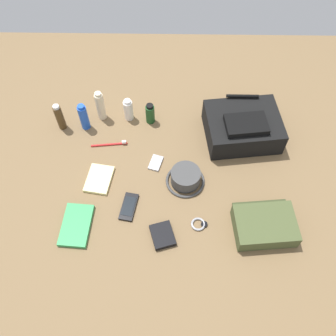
{
  "coord_description": "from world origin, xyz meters",
  "views": [
    {
      "loc": [
        0.01,
        -0.93,
        1.48
      ],
      "look_at": [
        0.0,
        0.0,
        0.04
      ],
      "focal_mm": 40.08,
      "sensor_mm": 36.0,
      "label": 1
    }
  ],
  "objects_px": {
    "lotion_bottle": "(100,106)",
    "media_player": "(156,163)",
    "cell_phone": "(129,207)",
    "notepad": "(99,179)",
    "wallet": "(163,235)",
    "paperback_novel": "(76,225)",
    "shampoo_bottle": "(150,114)",
    "bucket_hat": "(185,178)",
    "toothbrush": "(111,144)",
    "cologne_bottle": "(60,117)",
    "backpack": "(243,127)",
    "toiletry_pouch": "(264,225)",
    "deodorant_spray": "(84,117)",
    "wristwatch": "(199,224)",
    "toothpaste_tube": "(128,110)"
  },
  "relations": [
    {
      "from": "toothpaste_tube",
      "to": "wristwatch",
      "type": "height_order",
      "value": "toothpaste_tube"
    },
    {
      "from": "toiletry_pouch",
      "to": "wristwatch",
      "type": "xyz_separation_m",
      "value": [
        -0.27,
        0.01,
        -0.03
      ]
    },
    {
      "from": "backpack",
      "to": "toothbrush",
      "type": "relative_size",
      "value": 2.16
    },
    {
      "from": "cologne_bottle",
      "to": "deodorant_spray",
      "type": "height_order",
      "value": "same"
    },
    {
      "from": "deodorant_spray",
      "to": "cell_phone",
      "type": "xyz_separation_m",
      "value": [
        0.25,
        -0.45,
        -0.07
      ]
    },
    {
      "from": "cologne_bottle",
      "to": "toothbrush",
      "type": "distance_m",
      "value": 0.29
    },
    {
      "from": "wallet",
      "to": "paperback_novel",
      "type": "bearing_deg",
      "value": 156.77
    },
    {
      "from": "deodorant_spray",
      "to": "paperback_novel",
      "type": "height_order",
      "value": "deodorant_spray"
    },
    {
      "from": "toothpaste_tube",
      "to": "cell_phone",
      "type": "distance_m",
      "value": 0.52
    },
    {
      "from": "backpack",
      "to": "cell_phone",
      "type": "bearing_deg",
      "value": -142.05
    },
    {
      "from": "backpack",
      "to": "lotion_bottle",
      "type": "height_order",
      "value": "lotion_bottle"
    },
    {
      "from": "shampoo_bottle",
      "to": "notepad",
      "type": "height_order",
      "value": "shampoo_bottle"
    },
    {
      "from": "toiletry_pouch",
      "to": "cologne_bottle",
      "type": "distance_m",
      "value": 1.09
    },
    {
      "from": "bucket_hat",
      "to": "deodorant_spray",
      "type": "height_order",
      "value": "deodorant_spray"
    },
    {
      "from": "bucket_hat",
      "to": "wallet",
      "type": "xyz_separation_m",
      "value": [
        -0.1,
        -0.27,
        -0.02
      ]
    },
    {
      "from": "lotion_bottle",
      "to": "media_player",
      "type": "height_order",
      "value": "lotion_bottle"
    },
    {
      "from": "toiletry_pouch",
      "to": "media_player",
      "type": "bearing_deg",
      "value": 145.15
    },
    {
      "from": "toiletry_pouch",
      "to": "paperback_novel",
      "type": "bearing_deg",
      "value": -179.84
    },
    {
      "from": "toothbrush",
      "to": "toothpaste_tube",
      "type": "bearing_deg",
      "value": 66.72
    },
    {
      "from": "toiletry_pouch",
      "to": "media_player",
      "type": "distance_m",
      "value": 0.57
    },
    {
      "from": "backpack",
      "to": "deodorant_spray",
      "type": "distance_m",
      "value": 0.78
    },
    {
      "from": "cell_phone",
      "to": "notepad",
      "type": "xyz_separation_m",
      "value": [
        -0.15,
        0.14,
        0.0
      ]
    },
    {
      "from": "deodorant_spray",
      "to": "lotion_bottle",
      "type": "bearing_deg",
      "value": 41.2
    },
    {
      "from": "shampoo_bottle",
      "to": "media_player",
      "type": "height_order",
      "value": "shampoo_bottle"
    },
    {
      "from": "toiletry_pouch",
      "to": "deodorant_spray",
      "type": "height_order",
      "value": "deodorant_spray"
    },
    {
      "from": "deodorant_spray",
      "to": "media_player",
      "type": "xyz_separation_m",
      "value": [
        0.36,
        -0.22,
        -0.07
      ]
    },
    {
      "from": "toothbrush",
      "to": "notepad",
      "type": "distance_m",
      "value": 0.2
    },
    {
      "from": "toothpaste_tube",
      "to": "toothbrush",
      "type": "bearing_deg",
      "value": -113.28
    },
    {
      "from": "deodorant_spray",
      "to": "wristwatch",
      "type": "xyz_separation_m",
      "value": [
        0.55,
        -0.53,
        -0.07
      ]
    },
    {
      "from": "bucket_hat",
      "to": "lotion_bottle",
      "type": "bearing_deg",
      "value": 137.77
    },
    {
      "from": "backpack",
      "to": "paperback_novel",
      "type": "relative_size",
      "value": 1.89
    },
    {
      "from": "lotion_bottle",
      "to": "wallet",
      "type": "distance_m",
      "value": 0.73
    },
    {
      "from": "media_player",
      "to": "lotion_bottle",
      "type": "bearing_deg",
      "value": 134.74
    },
    {
      "from": "bucket_hat",
      "to": "cell_phone",
      "type": "xyz_separation_m",
      "value": [
        -0.25,
        -0.14,
        -0.03
      ]
    },
    {
      "from": "paperback_novel",
      "to": "toothbrush",
      "type": "bearing_deg",
      "value": 76.24
    },
    {
      "from": "bucket_hat",
      "to": "cologne_bottle",
      "type": "relative_size",
      "value": 1.15
    },
    {
      "from": "cell_phone",
      "to": "toothbrush",
      "type": "distance_m",
      "value": 0.36
    },
    {
      "from": "paperback_novel",
      "to": "wristwatch",
      "type": "distance_m",
      "value": 0.52
    },
    {
      "from": "cologne_bottle",
      "to": "cell_phone",
      "type": "height_order",
      "value": "cologne_bottle"
    },
    {
      "from": "toiletry_pouch",
      "to": "bucket_hat",
      "type": "relative_size",
      "value": 1.49
    },
    {
      "from": "toiletry_pouch",
      "to": "backpack",
      "type": "bearing_deg",
      "value": 95.61
    },
    {
      "from": "cologne_bottle",
      "to": "wallet",
      "type": "relative_size",
      "value": 1.42
    },
    {
      "from": "shampoo_bottle",
      "to": "media_player",
      "type": "xyz_separation_m",
      "value": [
        0.04,
        -0.26,
        -0.05
      ]
    },
    {
      "from": "shampoo_bottle",
      "to": "paperback_novel",
      "type": "distance_m",
      "value": 0.66
    },
    {
      "from": "toiletry_pouch",
      "to": "bucket_hat",
      "type": "height_order",
      "value": "same"
    },
    {
      "from": "backpack",
      "to": "shampoo_bottle",
      "type": "relative_size",
      "value": 3.26
    },
    {
      "from": "bucket_hat",
      "to": "toothbrush",
      "type": "distance_m",
      "value": 0.41
    },
    {
      "from": "deodorant_spray",
      "to": "notepad",
      "type": "distance_m",
      "value": 0.34
    },
    {
      "from": "cell_phone",
      "to": "bucket_hat",
      "type": "bearing_deg",
      "value": 28.76
    },
    {
      "from": "notepad",
      "to": "paperback_novel",
      "type": "bearing_deg",
      "value": -97.71
    }
  ]
}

